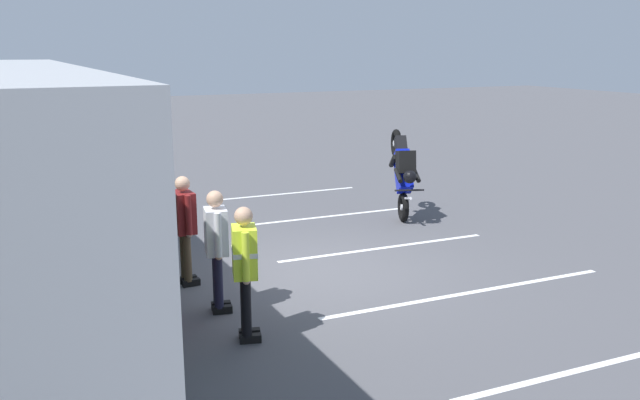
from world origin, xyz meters
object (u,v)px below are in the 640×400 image
at_px(spectator_left, 216,241).
at_px(spectator_centre, 184,222).
at_px(parked_motorcycle_silver, 147,297).
at_px(parked_motorcycle_dark, 114,241).
at_px(stunt_motorcycle, 403,169).
at_px(spectator_far_left, 245,262).

distance_m(spectator_left, spectator_centre, 1.21).
bearing_deg(spectator_centre, parked_motorcycle_silver, 151.00).
xyz_separation_m(spectator_centre, parked_motorcycle_dark, (1.13, 0.88, -0.49)).
distance_m(parked_motorcycle_dark, stunt_motorcycle, 5.91).
relative_size(spectator_left, parked_motorcycle_dark, 0.81).
xyz_separation_m(spectator_centre, parked_motorcycle_silver, (-1.54, 0.85, -0.49)).
bearing_deg(spectator_far_left, stunt_motorcycle, -48.68).
relative_size(spectator_far_left, parked_motorcycle_silver, 0.81).
bearing_deg(spectator_left, spectator_far_left, -176.97).
bearing_deg(spectator_left, spectator_centre, 6.67).
bearing_deg(spectator_centre, stunt_motorcycle, -68.35).
bearing_deg(parked_motorcycle_silver, spectator_far_left, -122.77).
bearing_deg(parked_motorcycle_dark, stunt_motorcycle, -81.88).
bearing_deg(parked_motorcycle_dark, spectator_left, -156.42).
relative_size(spectator_far_left, stunt_motorcycle, 0.87).
height_order(spectator_far_left, spectator_left, same).
xyz_separation_m(spectator_far_left, spectator_left, (1.01, 0.05, -0.01)).
distance_m(spectator_far_left, parked_motorcycle_dark, 3.55).
relative_size(spectator_left, parked_motorcycle_silver, 0.81).
height_order(spectator_left, spectator_centre, spectator_left).
relative_size(parked_motorcycle_silver, parked_motorcycle_dark, 1.01).
distance_m(spectator_far_left, stunt_motorcycle, 6.32).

